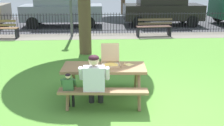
{
  "coord_description": "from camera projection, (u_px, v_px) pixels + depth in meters",
  "views": [
    {
      "loc": [
        -1.19,
        -4.95,
        2.6
      ],
      "look_at": [
        -0.82,
        0.95,
        0.75
      ],
      "focal_mm": 43.53,
      "sensor_mm": 36.0,
      "label": 1
    }
  ],
  "objects": [
    {
      "name": "pizza_slice_on_table",
      "position": [
        128.0,
        64.0,
        6.01
      ],
      "size": [
        0.21,
        0.17,
        0.02
      ],
      "color": "#F1D47A",
      "rests_on": "picnic_table_foreground"
    },
    {
      "name": "park_bench_left",
      "position": [
        0.0,
        29.0,
        12.17
      ],
      "size": [
        1.62,
        0.55,
        0.85
      ],
      "color": "brown",
      "rests_on": "ground"
    },
    {
      "name": "pizza_box_open",
      "position": [
        111.0,
        61.0,
        5.95
      ],
      "size": [
        0.41,
        0.47,
        0.45
      ],
      "color": "tan",
      "rests_on": "picnic_table_foreground"
    },
    {
      "name": "street_asphalt",
      "position": [
        115.0,
        23.0,
        16.42
      ],
      "size": [
        28.0,
        6.3,
        0.01
      ],
      "primitive_type": "cube",
      "color": "#38383D"
    },
    {
      "name": "ground",
      "position": [
        138.0,
        76.0,
        7.59
      ],
      "size": [
        28.0,
        12.25,
        0.02
      ],
      "primitive_type": "cube",
      "color": "#538D34"
    },
    {
      "name": "parked_car_right",
      "position": [
        162.0,
        7.0,
        15.42
      ],
      "size": [
        4.42,
        1.95,
        1.94
      ],
      "color": "black",
      "rests_on": "ground"
    },
    {
      "name": "parked_car_center",
      "position": [
        62.0,
        8.0,
        15.08
      ],
      "size": [
        4.41,
        1.93,
        1.94
      ],
      "color": "slate",
      "rests_on": "ground"
    },
    {
      "name": "iron_fence_streetside",
      "position": [
        119.0,
        23.0,
        13.26
      ],
      "size": [
        23.69,
        0.03,
        1.01
      ],
      "color": "black",
      "rests_on": "ground"
    },
    {
      "name": "park_bench_center",
      "position": [
        154.0,
        27.0,
        12.59
      ],
      "size": [
        1.63,
        0.58,
        0.85
      ],
      "color": "brown",
      "rests_on": "ground"
    },
    {
      "name": "child_at_table",
      "position": [
        69.0,
        87.0,
        5.47
      ],
      "size": [
        0.31,
        0.3,
        0.81
      ],
      "color": "black",
      "rests_on": "ground"
    },
    {
      "name": "adult_at_table",
      "position": [
        95.0,
        79.0,
        5.45
      ],
      "size": [
        0.62,
        0.61,
        1.19
      ],
      "color": "#272727",
      "rests_on": "ground"
    },
    {
      "name": "cobblestone_walkway",
      "position": [
        121.0,
        36.0,
        12.75
      ],
      "size": [
        28.0,
        1.4,
        0.01
      ],
      "primitive_type": "cube",
      "color": "slate"
    },
    {
      "name": "picnic_table_foreground",
      "position": [
        104.0,
        74.0,
        5.94
      ],
      "size": [
        1.9,
        1.61,
        0.79
      ],
      "color": "#926D49",
      "rests_on": "ground"
    }
  ]
}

